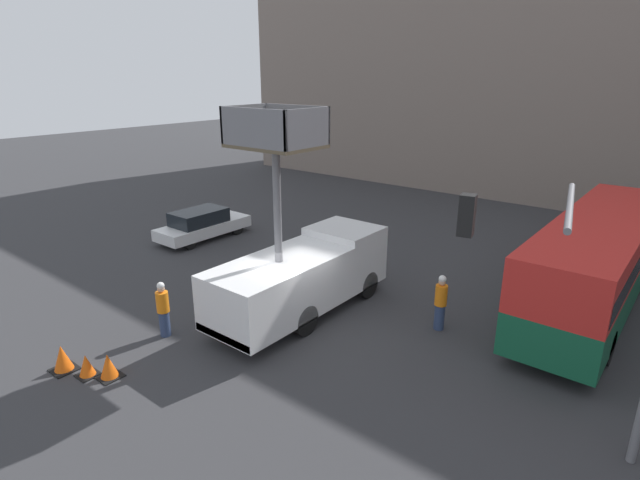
{
  "coord_description": "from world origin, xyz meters",
  "views": [
    {
      "loc": [
        9.24,
        -10.69,
        7.74
      ],
      "look_at": [
        -0.77,
        1.82,
        2.35
      ],
      "focal_mm": 28.0,
      "sensor_mm": 36.0,
      "label": 1
    }
  ],
  "objects_px": {
    "traffic_cone_far_side": "(62,359)",
    "utility_truck": "(302,271)",
    "city_bus": "(598,256)",
    "traffic_light_pole": "(584,279)",
    "parked_car_curbside": "(202,224)",
    "traffic_cone_near_truck": "(109,367)",
    "road_worker_directing": "(441,302)",
    "traffic_cone_mid_road": "(87,366)",
    "road_worker_near_truck": "(163,309)"
  },
  "relations": [
    {
      "from": "traffic_cone_far_side",
      "to": "utility_truck",
      "type": "bearing_deg",
      "value": 67.04
    },
    {
      "from": "traffic_cone_far_side",
      "to": "city_bus",
      "type": "bearing_deg",
      "value": 51.81
    },
    {
      "from": "traffic_light_pole",
      "to": "utility_truck",
      "type": "bearing_deg",
      "value": 171.77
    },
    {
      "from": "parked_car_curbside",
      "to": "traffic_light_pole",
      "type": "bearing_deg",
      "value": -13.5
    },
    {
      "from": "city_bus",
      "to": "parked_car_curbside",
      "type": "height_order",
      "value": "city_bus"
    },
    {
      "from": "traffic_cone_near_truck",
      "to": "traffic_cone_far_side",
      "type": "relative_size",
      "value": 0.93
    },
    {
      "from": "utility_truck",
      "to": "road_worker_directing",
      "type": "xyz_separation_m",
      "value": [
        4.12,
        1.82,
        -0.6
      ]
    },
    {
      "from": "utility_truck",
      "to": "traffic_cone_far_side",
      "type": "distance_m",
      "value": 7.41
    },
    {
      "from": "traffic_cone_near_truck",
      "to": "parked_car_curbside",
      "type": "height_order",
      "value": "parked_car_curbside"
    },
    {
      "from": "traffic_cone_near_truck",
      "to": "traffic_cone_mid_road",
      "type": "bearing_deg",
      "value": -148.47
    },
    {
      "from": "traffic_cone_near_truck",
      "to": "traffic_cone_mid_road",
      "type": "xyz_separation_m",
      "value": [
        -0.54,
        -0.33,
        -0.03
      ]
    },
    {
      "from": "road_worker_directing",
      "to": "parked_car_curbside",
      "type": "height_order",
      "value": "road_worker_directing"
    },
    {
      "from": "traffic_light_pole",
      "to": "road_worker_near_truck",
      "type": "height_order",
      "value": "traffic_light_pole"
    },
    {
      "from": "traffic_cone_near_truck",
      "to": "traffic_cone_far_side",
      "type": "height_order",
      "value": "traffic_cone_far_side"
    },
    {
      "from": "traffic_cone_near_truck",
      "to": "utility_truck",
      "type": "bearing_deg",
      "value": 75.74
    },
    {
      "from": "road_worker_directing",
      "to": "utility_truck",
      "type": "bearing_deg",
      "value": -131.82
    },
    {
      "from": "utility_truck",
      "to": "road_worker_directing",
      "type": "distance_m",
      "value": 4.54
    },
    {
      "from": "traffic_light_pole",
      "to": "traffic_cone_near_truck",
      "type": "xyz_separation_m",
      "value": [
        -9.97,
        -4.92,
        -3.54
      ]
    },
    {
      "from": "utility_truck",
      "to": "traffic_cone_far_side",
      "type": "relative_size",
      "value": 9.34
    },
    {
      "from": "traffic_light_pole",
      "to": "road_worker_directing",
      "type": "xyz_separation_m",
      "value": [
        -4.29,
        3.03,
        -2.95
      ]
    },
    {
      "from": "traffic_light_pole",
      "to": "city_bus",
      "type": "bearing_deg",
      "value": 96.59
    },
    {
      "from": "road_worker_near_truck",
      "to": "traffic_cone_near_truck",
      "type": "distance_m",
      "value": 2.46
    },
    {
      "from": "road_worker_near_truck",
      "to": "traffic_cone_near_truck",
      "type": "xyz_separation_m",
      "value": [
        0.74,
        -2.28,
        -0.57
      ]
    },
    {
      "from": "city_bus",
      "to": "road_worker_near_truck",
      "type": "distance_m",
      "value": 14.28
    },
    {
      "from": "utility_truck",
      "to": "road_worker_near_truck",
      "type": "height_order",
      "value": "utility_truck"
    },
    {
      "from": "road_worker_directing",
      "to": "traffic_cone_far_side",
      "type": "relative_size",
      "value": 2.46
    },
    {
      "from": "city_bus",
      "to": "road_worker_near_truck",
      "type": "relative_size",
      "value": 6.42
    },
    {
      "from": "utility_truck",
      "to": "traffic_cone_far_side",
      "type": "height_order",
      "value": "utility_truck"
    },
    {
      "from": "traffic_cone_far_side",
      "to": "road_worker_near_truck",
      "type": "bearing_deg",
      "value": 79.11
    },
    {
      "from": "traffic_light_pole",
      "to": "traffic_cone_mid_road",
      "type": "relative_size",
      "value": 9.08
    },
    {
      "from": "city_bus",
      "to": "traffic_light_pole",
      "type": "bearing_deg",
      "value": -176.69
    },
    {
      "from": "road_worker_directing",
      "to": "traffic_cone_far_side",
      "type": "xyz_separation_m",
      "value": [
        -6.98,
        -8.55,
        -0.57
      ]
    },
    {
      "from": "road_worker_near_truck",
      "to": "traffic_cone_far_side",
      "type": "relative_size",
      "value": 2.4
    },
    {
      "from": "traffic_cone_mid_road",
      "to": "traffic_cone_far_side",
      "type": "relative_size",
      "value": 0.83
    },
    {
      "from": "utility_truck",
      "to": "traffic_cone_mid_road",
      "type": "relative_size",
      "value": 11.22
    },
    {
      "from": "road_worker_directing",
      "to": "parked_car_curbside",
      "type": "bearing_deg",
      "value": -160.59
    },
    {
      "from": "traffic_light_pole",
      "to": "traffic_cone_far_side",
      "type": "xyz_separation_m",
      "value": [
        -11.26,
        -5.52,
        -3.51
      ]
    },
    {
      "from": "city_bus",
      "to": "traffic_cone_far_side",
      "type": "bearing_deg",
      "value": 138.53
    },
    {
      "from": "road_worker_near_truck",
      "to": "traffic_cone_mid_road",
      "type": "bearing_deg",
      "value": -86.55
    },
    {
      "from": "city_bus",
      "to": "traffic_cone_mid_road",
      "type": "bearing_deg",
      "value": 140.05
    },
    {
      "from": "parked_car_curbside",
      "to": "traffic_cone_mid_road",
      "type": "bearing_deg",
      "value": -53.85
    },
    {
      "from": "traffic_cone_mid_road",
      "to": "road_worker_directing",
      "type": "bearing_deg",
      "value": 53.1
    },
    {
      "from": "traffic_cone_mid_road",
      "to": "traffic_cone_far_side",
      "type": "height_order",
      "value": "traffic_cone_far_side"
    },
    {
      "from": "road_worker_near_truck",
      "to": "parked_car_curbside",
      "type": "xyz_separation_m",
      "value": [
        -6.68,
        6.81,
        -0.15
      ]
    },
    {
      "from": "utility_truck",
      "to": "traffic_cone_mid_road",
      "type": "distance_m",
      "value": 6.9
    },
    {
      "from": "traffic_light_pole",
      "to": "road_worker_near_truck",
      "type": "relative_size",
      "value": 3.15
    },
    {
      "from": "road_worker_near_truck",
      "to": "traffic_light_pole",
      "type": "bearing_deg",
      "value": 12.8
    },
    {
      "from": "utility_truck",
      "to": "parked_car_curbside",
      "type": "relative_size",
      "value": 1.49
    },
    {
      "from": "traffic_cone_near_truck",
      "to": "road_worker_directing",
      "type": "bearing_deg",
      "value": 54.46
    },
    {
      "from": "road_worker_directing",
      "to": "traffic_cone_near_truck",
      "type": "bearing_deg",
      "value": -101.16
    }
  ]
}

